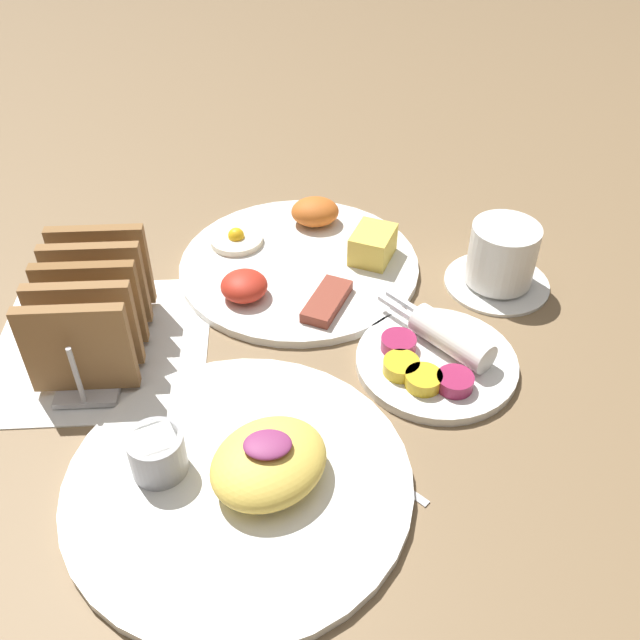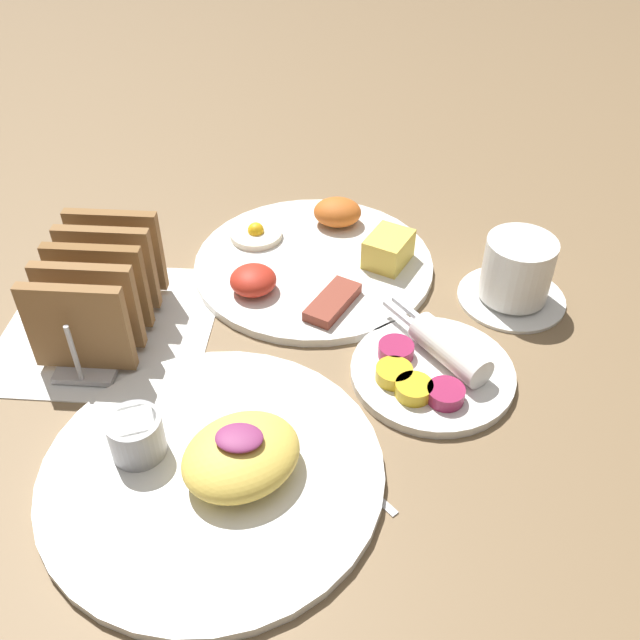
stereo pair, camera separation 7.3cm
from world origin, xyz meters
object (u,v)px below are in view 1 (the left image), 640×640
Objects in this scene: plate_foreground at (241,475)px; coffee_cup at (501,259)px; plate_breakfast at (301,260)px; toast_rack at (92,308)px; plate_condiments at (436,358)px.

coffee_cup is (0.29, 0.27, 0.02)m from plate_foreground.
plate_foreground is (-0.06, -0.31, 0.00)m from plate_breakfast.
plate_breakfast is 1.57× the size of toast_rack.
coffee_cup is (0.10, 0.13, 0.02)m from plate_condiments.
coffee_cup is at bearing 53.82° from plate_condiments.
plate_breakfast is 0.22m from plate_condiments.
plate_condiments is 0.96× the size of toast_rack.
coffee_cup reaches higher than plate_breakfast.
plate_foreground is at bearing -50.90° from toast_rack.
plate_breakfast is at bearing 168.12° from coffee_cup.
plate_condiments is 0.16m from coffee_cup.
plate_breakfast is 2.35× the size of coffee_cup.
plate_foreground is 0.24m from toast_rack.
coffee_cup is at bearing -11.88° from plate_breakfast.
toast_rack reaches higher than coffee_cup.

